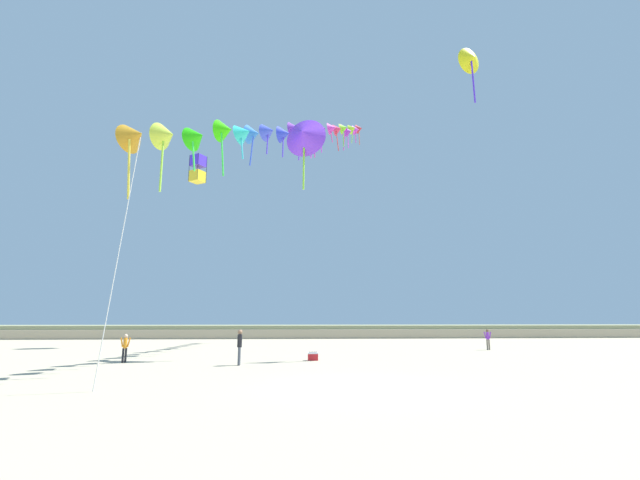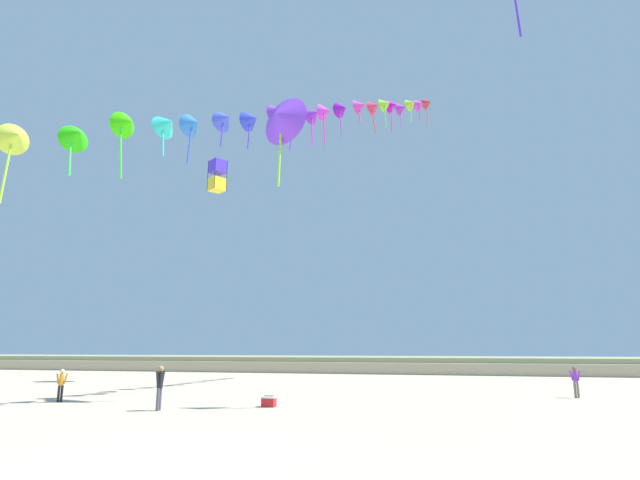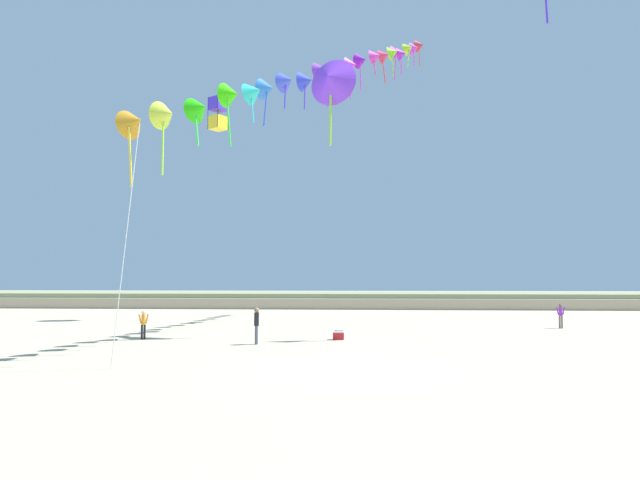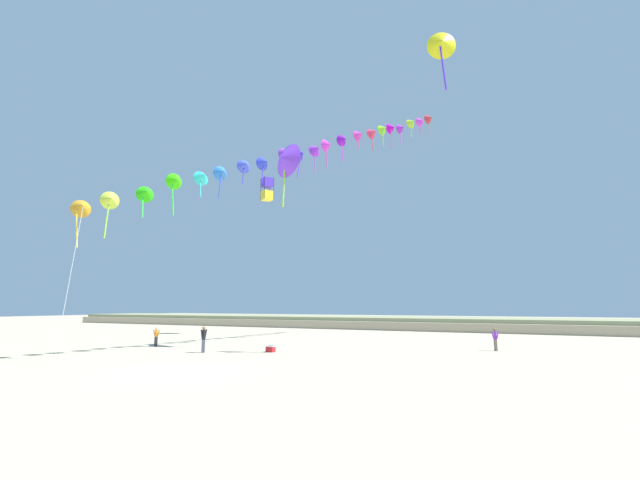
# 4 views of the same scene
# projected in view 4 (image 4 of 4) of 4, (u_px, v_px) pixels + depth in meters

# --- Properties ---
(ground_plane) EXTENTS (240.00, 240.00, 0.00)m
(ground_plane) POSITION_uv_depth(u_px,v_px,m) (176.00, 373.00, 19.89)
(ground_plane) COLOR tan
(dune_ridge) EXTENTS (120.00, 13.59, 1.53)m
(dune_ridge) POSITION_uv_depth(u_px,v_px,m) (412.00, 323.00, 59.01)
(dune_ridge) COLOR tan
(dune_ridge) RESTS_ON ground
(person_near_left) EXTENTS (0.24, 0.61, 1.74)m
(person_near_left) POSITION_uv_depth(u_px,v_px,m) (204.00, 337.00, 28.65)
(person_near_left) COLOR #474C56
(person_near_left) RESTS_ON ground
(person_near_right) EXTENTS (0.50, 0.30, 1.48)m
(person_near_right) POSITION_uv_depth(u_px,v_px,m) (156.00, 335.00, 32.84)
(person_near_right) COLOR black
(person_near_right) RESTS_ON ground
(person_mid_center) EXTENTS (0.52, 0.29, 1.53)m
(person_mid_center) POSITION_uv_depth(u_px,v_px,m) (495.00, 338.00, 29.69)
(person_mid_center) COLOR #726656
(person_mid_center) RESTS_ON ground
(kite_banner_string) EXTENTS (15.07, 33.71, 25.33)m
(kite_banner_string) POSITION_uv_depth(u_px,v_px,m) (316.00, 148.00, 37.28)
(kite_banner_string) COLOR orange
(large_kite_low_lead) EXTENTS (3.05, 2.11, 5.29)m
(large_kite_low_lead) POSITION_uv_depth(u_px,v_px,m) (284.00, 159.00, 33.36)
(large_kite_low_lead) COLOR #833AF1
(large_kite_mid_trail) EXTENTS (2.13, 1.39, 4.40)m
(large_kite_mid_trail) POSITION_uv_depth(u_px,v_px,m) (442.00, 44.00, 29.47)
(large_kite_mid_trail) COLOR yellow
(large_kite_high_solo) EXTENTS (1.58, 1.58, 2.58)m
(large_kite_high_solo) POSITION_uv_depth(u_px,v_px,m) (267.00, 189.00, 48.59)
(large_kite_high_solo) COLOR yellow
(beach_cooler) EXTENTS (0.58, 0.41, 0.46)m
(beach_cooler) POSITION_uv_depth(u_px,v_px,m) (271.00, 349.00, 28.94)
(beach_cooler) COLOR red
(beach_cooler) RESTS_ON ground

